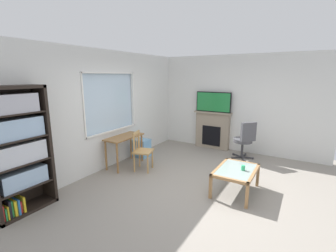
% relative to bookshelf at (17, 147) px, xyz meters
% --- Properties ---
extents(ground, '(6.46, 5.58, 0.02)m').
position_rel_bookshelf_xyz_m(ground, '(2.11, -2.05, -1.07)').
color(ground, gray).
extents(wall_back_with_window, '(5.46, 0.15, 2.70)m').
position_rel_bookshelf_xyz_m(wall_back_with_window, '(2.09, 0.24, 0.27)').
color(wall_back_with_window, silver).
rests_on(wall_back_with_window, ground).
extents(wall_right, '(0.12, 4.78, 2.70)m').
position_rel_bookshelf_xyz_m(wall_right, '(4.90, -2.05, 0.29)').
color(wall_right, silver).
rests_on(wall_right, ground).
extents(bookshelf, '(0.90, 0.38, 2.00)m').
position_rel_bookshelf_xyz_m(bookshelf, '(0.00, 0.00, 0.00)').
color(bookshelf, black).
rests_on(bookshelf, ground).
extents(desk_under_window, '(0.99, 0.45, 0.73)m').
position_rel_bookshelf_xyz_m(desk_under_window, '(2.31, -0.11, -0.45)').
color(desk_under_window, olive).
rests_on(desk_under_window, ground).
extents(wooden_chair, '(0.52, 0.51, 0.90)m').
position_rel_bookshelf_xyz_m(wooden_chair, '(2.31, -0.62, -0.60)').
color(wooden_chair, tan).
rests_on(wooden_chair, ground).
extents(plastic_drawer_unit, '(0.35, 0.40, 0.47)m').
position_rel_bookshelf_xyz_m(plastic_drawer_unit, '(3.03, -0.06, -0.83)').
color(plastic_drawer_unit, '#72ADDB').
rests_on(plastic_drawer_unit, ground).
extents(fireplace, '(0.26, 1.10, 1.09)m').
position_rel_bookshelf_xyz_m(fireplace, '(4.74, -1.40, -0.51)').
color(fireplace, gray).
rests_on(fireplace, ground).
extents(tv, '(0.06, 1.03, 0.58)m').
position_rel_bookshelf_xyz_m(tv, '(4.73, -1.40, 0.32)').
color(tv, black).
rests_on(tv, fireplace).
extents(office_chair, '(0.63, 0.60, 1.00)m').
position_rel_bookshelf_xyz_m(office_chair, '(4.23, -2.47, -0.51)').
color(office_chair, '#4C4C51').
rests_on(office_chair, ground).
extents(coffee_table, '(0.97, 0.68, 0.46)m').
position_rel_bookshelf_xyz_m(coffee_table, '(2.35, -2.75, -0.67)').
color(coffee_table, '#8C9E99').
rests_on(coffee_table, ground).
extents(sippy_cup, '(0.07, 0.07, 0.09)m').
position_rel_bookshelf_xyz_m(sippy_cup, '(2.36, -2.87, -0.56)').
color(sippy_cup, '#33B770').
rests_on(sippy_cup, coffee_table).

